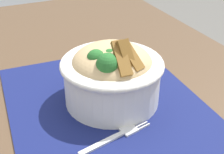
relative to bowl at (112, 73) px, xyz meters
name	(u,v)px	position (x,y,z in m)	size (l,w,h in m)	color
table	(90,131)	(-0.01, -0.04, -0.13)	(1.30, 0.81, 0.76)	#4C3826
placemat	(107,107)	(0.01, -0.02, -0.06)	(0.42, 0.34, 0.00)	#11194C
bowl	(112,73)	(0.00, 0.00, 0.00)	(0.20, 0.20, 0.14)	silver
fork	(118,135)	(0.10, -0.03, -0.06)	(0.04, 0.13, 0.00)	silver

